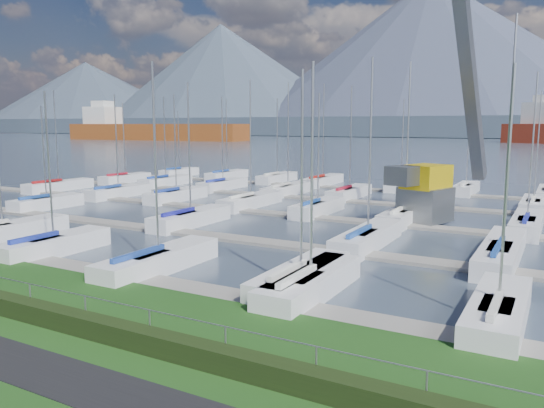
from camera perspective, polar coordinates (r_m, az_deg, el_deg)
The scene contains 9 objects.
path at distance 18.17m, azimuth -24.43°, elevation -15.68°, with size 160.00×2.00×0.04m, color black.
water at distance 273.11m, azimuth 26.14°, elevation 6.08°, with size 800.00×540.00×0.20m, color #3E4A5B.
hedge at distance 19.56m, azimuth -18.26°, elevation -12.51°, with size 80.00×0.70×0.70m, color black.
fence at distance 19.53m, azimuth -17.51°, elevation -9.86°, with size 0.04×0.04×80.00m, color #97999F.
foothill at distance 342.94m, azimuth 26.82°, elevation 7.44°, with size 900.00×80.00×12.00m, color #3E4B5B.
docks at distance 41.66m, azimuth 9.34°, elevation -1.87°, with size 90.00×41.60×0.25m.
crane at distance 42.96m, azimuth 17.33°, elevation 5.62°, with size 5.65×13.48×22.35m.
cargo_ship_west at distance 268.16m, azimuth -13.07°, elevation 7.56°, with size 94.53×25.77×21.50m.
sailboat_fleet at distance 43.99m, azimuth 8.93°, elevation 6.00°, with size 76.17×49.91×13.79m.
Camera 1 is at (13.59, -12.67, 7.24)m, focal length 35.00 mm.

